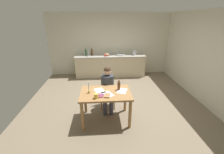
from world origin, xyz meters
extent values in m
cube|color=#7A6B56|center=(0.00, 0.00, -0.02)|extent=(5.20, 5.20, 0.04)
cube|color=beige|center=(0.00, 2.60, 1.30)|extent=(5.20, 0.12, 2.60)
cube|color=beige|center=(2.60, 0.00, 1.30)|extent=(0.12, 5.20, 2.60)
cube|color=beige|center=(0.00, 2.24, 0.43)|extent=(2.90, 0.60, 0.86)
cube|color=#B7B2A8|center=(0.00, 2.24, 0.88)|extent=(2.94, 0.64, 0.04)
cube|color=#9E7042|center=(-0.30, -0.85, 0.72)|extent=(1.17, 0.81, 0.04)
cylinder|color=#9E7042|center=(-0.83, -1.19, 0.35)|extent=(0.07, 0.07, 0.70)
cylinder|color=#9E7042|center=(0.22, -1.19, 0.35)|extent=(0.07, 0.07, 0.70)
cylinder|color=#9E7042|center=(-0.83, -0.50, 0.35)|extent=(0.07, 0.07, 0.70)
cylinder|color=#9E7042|center=(0.22, -0.50, 0.35)|extent=(0.07, 0.07, 0.70)
cube|color=#9E7042|center=(-0.23, -0.26, 0.47)|extent=(0.41, 0.41, 0.04)
cube|color=#9E7042|center=(-0.23, -0.08, 0.68)|extent=(0.36, 0.04, 0.40)
cylinder|color=#9E7042|center=(-0.40, -0.43, 0.23)|extent=(0.04, 0.04, 0.46)
cylinder|color=#9E7042|center=(-0.06, -0.43, 0.23)|extent=(0.04, 0.04, 0.46)
cylinder|color=#9E7042|center=(-0.40, -0.09, 0.23)|extent=(0.04, 0.04, 0.46)
cylinder|color=#9E7042|center=(-0.06, -0.09, 0.23)|extent=(0.04, 0.04, 0.46)
cylinder|color=#333842|center=(-0.23, -0.28, 0.70)|extent=(0.33, 0.33, 0.50)
sphere|color=#D8AD8C|center=(-0.23, -0.28, 1.06)|extent=(0.20, 0.20, 0.20)
sphere|color=#473323|center=(-0.23, -0.28, 1.10)|extent=(0.19, 0.19, 0.19)
cylinder|color=#383847|center=(-0.31, -0.47, 0.45)|extent=(0.14, 0.38, 0.13)
cylinder|color=#383847|center=(-0.32, -0.66, 0.23)|extent=(0.10, 0.10, 0.45)
cylinder|color=#383847|center=(-0.15, -0.47, 0.45)|extent=(0.14, 0.38, 0.13)
cylinder|color=#383847|center=(-0.16, -0.66, 0.23)|extent=(0.10, 0.10, 0.45)
cylinder|color=#F2CC4C|center=(-0.52, -1.11, 0.80)|extent=(0.09, 0.09, 0.11)
torus|color=#F2CC4C|center=(-0.47, -1.11, 0.80)|extent=(0.07, 0.01, 0.07)
cylinder|color=gold|center=(-0.68, -0.84, 0.77)|extent=(0.06, 0.06, 0.05)
cylinder|color=white|center=(-0.68, -0.84, 0.91)|extent=(0.02, 0.02, 0.22)
cube|color=#9D6F46|center=(-0.28, -1.03, 0.76)|extent=(0.16, 0.21, 0.03)
cube|color=#7C375D|center=(-0.43, -1.01, 0.75)|extent=(0.20, 0.21, 0.02)
cube|color=white|center=(0.09, -0.80, 0.75)|extent=(0.30, 0.35, 0.00)
cube|color=white|center=(-0.44, -0.75, 0.75)|extent=(0.30, 0.35, 0.00)
cube|color=white|center=(-0.27, -0.94, 0.75)|extent=(0.32, 0.36, 0.00)
cylinder|color=#593319|center=(0.02, -0.73, 0.84)|extent=(0.07, 0.07, 0.20)
cylinder|color=#593319|center=(0.02, -0.73, 0.97)|extent=(0.03, 0.03, 0.05)
cylinder|color=#B2B7BC|center=(0.43, 2.24, 0.92)|extent=(0.36, 0.36, 0.04)
cylinder|color=silver|center=(0.43, 2.40, 1.02)|extent=(0.02, 0.02, 0.24)
cylinder|color=#194C23|center=(-1.01, 2.24, 1.02)|extent=(0.06, 0.06, 0.24)
cylinder|color=#194C23|center=(-1.01, 2.24, 1.17)|extent=(0.03, 0.03, 0.06)
cylinder|color=#8C999E|center=(-0.91, 2.17, 1.01)|extent=(0.06, 0.06, 0.22)
cylinder|color=#8C999E|center=(-0.91, 2.17, 1.15)|extent=(0.03, 0.03, 0.06)
cylinder|color=#593319|center=(-0.77, 2.32, 1.02)|extent=(0.08, 0.08, 0.24)
cylinder|color=#593319|center=(-0.77, 2.32, 1.17)|extent=(0.03, 0.03, 0.06)
ellipsoid|color=tan|center=(-0.14, 2.20, 0.95)|extent=(0.21, 0.21, 0.09)
cylinder|color=#B7BABF|center=(1.01, 2.24, 0.99)|extent=(0.18, 0.18, 0.18)
cone|color=#262628|center=(1.01, 2.24, 1.10)|extent=(0.11, 0.11, 0.04)
cylinder|color=silver|center=(0.06, 2.39, 0.90)|extent=(0.06, 0.06, 0.00)
cylinder|color=silver|center=(0.06, 2.39, 0.94)|extent=(0.01, 0.01, 0.07)
cone|color=silver|center=(0.06, 2.39, 1.01)|extent=(0.07, 0.07, 0.08)
cylinder|color=silver|center=(-0.04, 2.39, 0.90)|extent=(0.06, 0.06, 0.00)
cylinder|color=silver|center=(-0.04, 2.39, 0.94)|extent=(0.01, 0.01, 0.07)
cone|color=silver|center=(-0.04, 2.39, 1.01)|extent=(0.07, 0.07, 0.08)
cylinder|color=#D84C3F|center=(-0.22, 2.09, 0.95)|extent=(0.08, 0.08, 0.09)
torus|color=#D84C3F|center=(-0.17, 2.09, 0.95)|extent=(0.06, 0.01, 0.06)
camera|label=1|loc=(-0.38, -3.98, 2.34)|focal=24.19mm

